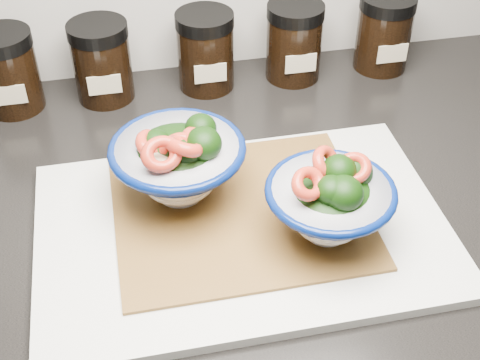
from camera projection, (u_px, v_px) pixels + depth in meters
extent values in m
cube|color=black|center=(296.00, 195.00, 0.82)|extent=(3.50, 0.60, 0.04)
cube|color=beige|center=(242.00, 229.00, 0.74)|extent=(0.45, 0.30, 0.01)
cube|color=brown|center=(240.00, 211.00, 0.75)|extent=(0.28, 0.24, 0.00)
cylinder|color=white|center=(180.00, 189.00, 0.77)|extent=(0.05, 0.05, 0.01)
ellipsoid|color=white|center=(179.00, 178.00, 0.76)|extent=(0.08, 0.08, 0.04)
torus|color=#051650|center=(177.00, 149.00, 0.73)|extent=(0.15, 0.15, 0.01)
torus|color=#051650|center=(178.00, 160.00, 0.74)|extent=(0.13, 0.13, 0.00)
ellipsoid|color=black|center=(178.00, 157.00, 0.74)|extent=(0.11, 0.11, 0.05)
ellipsoid|color=black|center=(156.00, 146.00, 0.73)|extent=(0.04, 0.04, 0.04)
cylinder|color=#477233|center=(157.00, 155.00, 0.74)|extent=(0.01, 0.01, 0.02)
ellipsoid|color=black|center=(186.00, 152.00, 0.71)|extent=(0.04, 0.04, 0.03)
cylinder|color=#477233|center=(186.00, 162.00, 0.72)|extent=(0.02, 0.01, 0.03)
ellipsoid|color=black|center=(203.00, 144.00, 0.71)|extent=(0.04, 0.04, 0.04)
cylinder|color=#477233|center=(204.00, 154.00, 0.72)|extent=(0.01, 0.01, 0.03)
ellipsoid|color=black|center=(201.00, 128.00, 0.75)|extent=(0.04, 0.04, 0.03)
cylinder|color=#477233|center=(201.00, 138.00, 0.75)|extent=(0.02, 0.01, 0.02)
torus|color=red|center=(152.00, 145.00, 0.72)|extent=(0.06, 0.06, 0.04)
torus|color=red|center=(178.00, 150.00, 0.71)|extent=(0.06, 0.05, 0.05)
torus|color=red|center=(162.00, 154.00, 0.69)|extent=(0.06, 0.05, 0.04)
torus|color=red|center=(184.00, 146.00, 0.70)|extent=(0.06, 0.06, 0.04)
torus|color=red|center=(199.00, 143.00, 0.72)|extent=(0.05, 0.06, 0.05)
cylinder|color=#CCBC8E|center=(160.00, 158.00, 0.70)|extent=(0.02, 0.02, 0.01)
cylinder|color=white|center=(327.00, 228.00, 0.72)|extent=(0.05, 0.05, 0.01)
ellipsoid|color=white|center=(328.00, 218.00, 0.71)|extent=(0.08, 0.08, 0.03)
torus|color=#051650|center=(331.00, 191.00, 0.69)|extent=(0.14, 0.14, 0.01)
torus|color=#051650|center=(330.00, 201.00, 0.70)|extent=(0.11, 0.11, 0.00)
ellipsoid|color=black|center=(330.00, 199.00, 0.69)|extent=(0.10, 0.10, 0.05)
ellipsoid|color=black|center=(331.00, 190.00, 0.66)|extent=(0.03, 0.03, 0.03)
cylinder|color=#477233|center=(330.00, 199.00, 0.67)|extent=(0.01, 0.01, 0.02)
ellipsoid|color=black|center=(344.00, 193.00, 0.66)|extent=(0.04, 0.04, 0.04)
cylinder|color=#477233|center=(342.00, 204.00, 0.67)|extent=(0.01, 0.01, 0.03)
ellipsoid|color=black|center=(352.00, 173.00, 0.70)|extent=(0.04, 0.04, 0.04)
cylinder|color=#477233|center=(351.00, 184.00, 0.71)|extent=(0.01, 0.01, 0.03)
ellipsoid|color=black|center=(339.00, 194.00, 0.66)|extent=(0.03, 0.03, 0.03)
cylinder|color=#477233|center=(338.00, 202.00, 0.67)|extent=(0.01, 0.01, 0.02)
ellipsoid|color=black|center=(339.00, 171.00, 0.68)|extent=(0.04, 0.04, 0.03)
cylinder|color=#477233|center=(338.00, 180.00, 0.69)|extent=(0.01, 0.01, 0.02)
torus|color=red|center=(308.00, 184.00, 0.66)|extent=(0.06, 0.06, 0.04)
torus|color=red|center=(350.00, 169.00, 0.70)|extent=(0.04, 0.04, 0.03)
torus|color=red|center=(353.00, 169.00, 0.68)|extent=(0.05, 0.05, 0.04)
torus|color=red|center=(326.00, 162.00, 0.69)|extent=(0.05, 0.06, 0.04)
cylinder|color=#CCBC8E|center=(340.00, 190.00, 0.67)|extent=(0.02, 0.02, 0.01)
cylinder|color=black|center=(9.00, 77.00, 0.91)|extent=(0.08, 0.08, 0.09)
cylinder|color=black|center=(0.00, 40.00, 0.87)|extent=(0.08, 0.08, 0.02)
cube|color=#C6B793|center=(9.00, 95.00, 0.88)|extent=(0.05, 0.00, 0.03)
cylinder|color=black|center=(103.00, 67.00, 0.93)|extent=(0.08, 0.08, 0.09)
cylinder|color=black|center=(97.00, 30.00, 0.89)|extent=(0.08, 0.08, 0.02)
cube|color=#C6B793|center=(105.00, 85.00, 0.90)|extent=(0.04, 0.00, 0.03)
cylinder|color=black|center=(206.00, 56.00, 0.95)|extent=(0.08, 0.08, 0.09)
cylinder|color=black|center=(204.00, 20.00, 0.91)|extent=(0.08, 0.08, 0.02)
cube|color=#C6B793|center=(210.00, 73.00, 0.92)|extent=(0.04, 0.00, 0.03)
cylinder|color=black|center=(294.00, 47.00, 0.97)|extent=(0.08, 0.08, 0.09)
cylinder|color=black|center=(296.00, 11.00, 0.93)|extent=(0.08, 0.08, 0.02)
cube|color=#C6B793|center=(301.00, 64.00, 0.94)|extent=(0.05, 0.00, 0.03)
cylinder|color=black|center=(383.00, 38.00, 0.99)|extent=(0.08, 0.08, 0.09)
cylinder|color=black|center=(389.00, 2.00, 0.95)|extent=(0.08, 0.08, 0.02)
cube|color=#C6B793|center=(392.00, 54.00, 0.96)|extent=(0.04, 0.00, 0.03)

